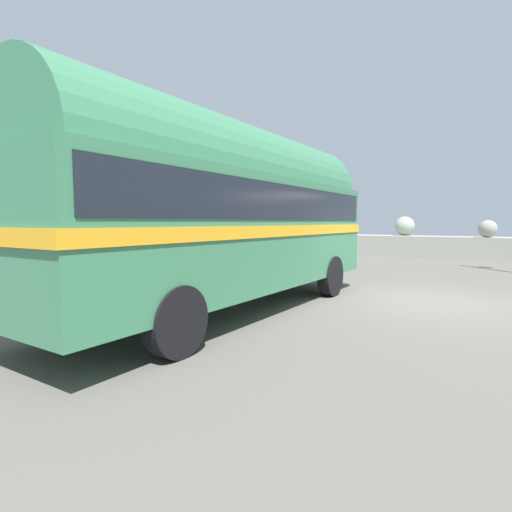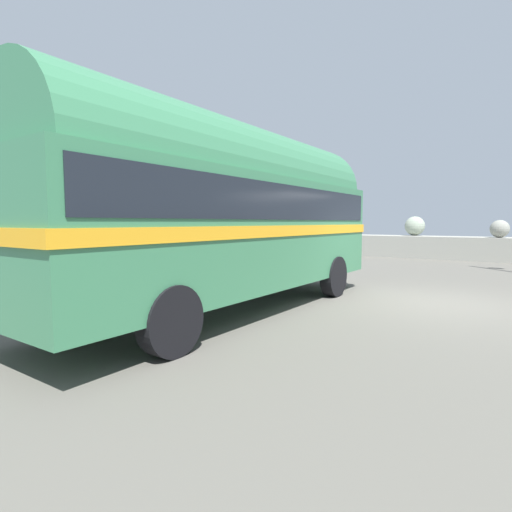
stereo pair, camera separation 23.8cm
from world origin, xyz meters
name	(u,v)px [view 2 (the right image)]	position (x,y,z in m)	size (l,w,h in m)	color
ground	(438,304)	(0.00, 0.00, 0.01)	(32.00, 26.00, 0.02)	#59564F
breakwater	(489,247)	(-0.02, 11.80, 0.63)	(31.36, 1.94, 2.11)	gray
vintage_coach	(229,209)	(-3.31, -3.11, 2.05)	(2.52, 8.60, 3.70)	black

